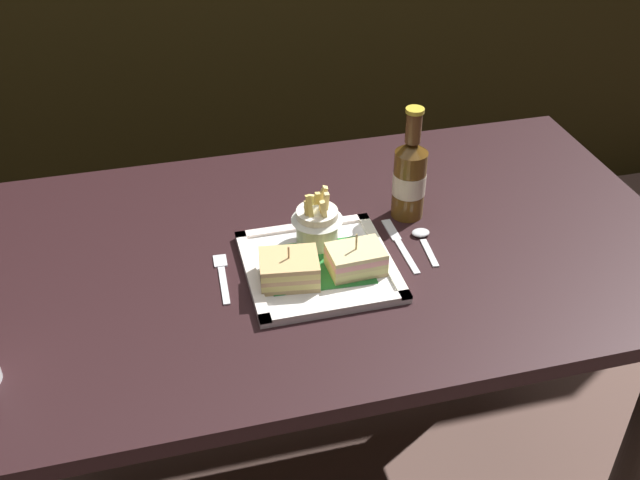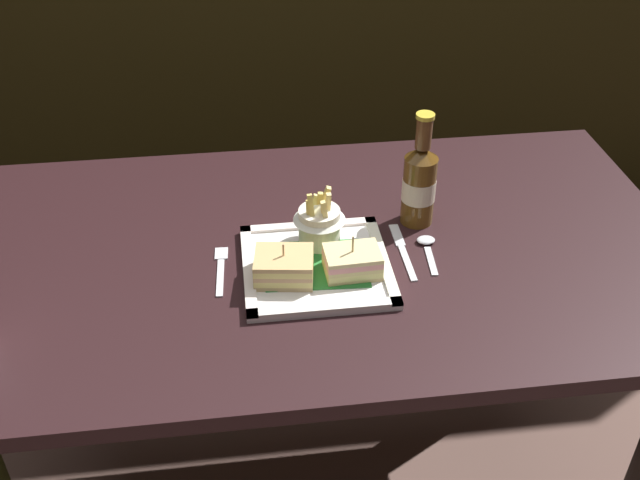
% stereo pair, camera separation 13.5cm
% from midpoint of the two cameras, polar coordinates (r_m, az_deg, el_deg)
% --- Properties ---
extents(dining_table, '(1.38, 0.79, 0.74)m').
position_cam_midpoint_polar(dining_table, '(1.50, -2.49, -5.52)').
color(dining_table, black).
rests_on(dining_table, ground_plane).
extents(square_plate, '(0.26, 0.26, 0.02)m').
position_cam_midpoint_polar(square_plate, '(1.34, -2.99, -2.15)').
color(square_plate, white).
rests_on(square_plate, dining_table).
extents(sandwich_half_left, '(0.11, 0.09, 0.07)m').
position_cam_midpoint_polar(sandwich_half_left, '(1.29, -5.37, -2.36)').
color(sandwich_half_left, tan).
rests_on(sandwich_half_left, square_plate).
extents(sandwich_half_right, '(0.10, 0.07, 0.08)m').
position_cam_midpoint_polar(sandwich_half_right, '(1.31, -0.17, -1.61)').
color(sandwich_half_right, '#DBBD7B').
rests_on(sandwich_half_right, square_plate).
extents(fries_cup, '(0.10, 0.10, 0.11)m').
position_cam_midpoint_polar(fries_cup, '(1.36, -3.02, 1.32)').
color(fries_cup, silver).
rests_on(fries_cup, square_plate).
extents(beer_bottle, '(0.07, 0.07, 0.23)m').
position_cam_midpoint_polar(beer_bottle, '(1.44, 4.26, 4.81)').
color(beer_bottle, brown).
rests_on(beer_bottle, dining_table).
extents(fork, '(0.03, 0.14, 0.00)m').
position_cam_midpoint_polar(fork, '(1.35, -10.36, -2.82)').
color(fork, silver).
rests_on(fork, dining_table).
extents(knife, '(0.02, 0.18, 0.00)m').
position_cam_midpoint_polar(knife, '(1.41, 3.38, -0.33)').
color(knife, silver).
rests_on(knife, dining_table).
extents(spoon, '(0.03, 0.12, 0.01)m').
position_cam_midpoint_polar(spoon, '(1.42, 5.22, 0.11)').
color(spoon, silver).
rests_on(spoon, dining_table).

